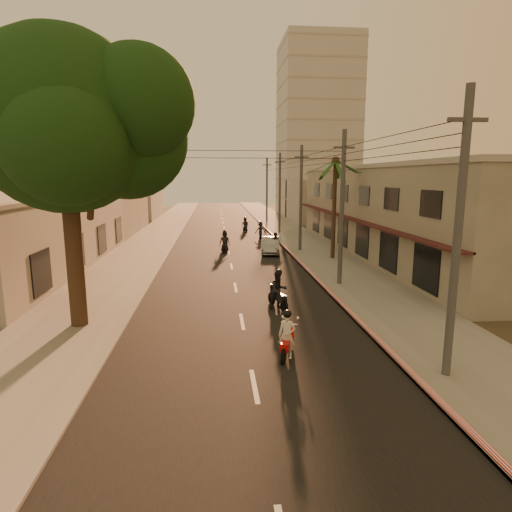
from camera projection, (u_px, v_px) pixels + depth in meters
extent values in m
plane|color=#383023|center=(245.00, 338.00, 17.12)|extent=(160.00, 160.00, 0.00)
cube|color=black|center=(229.00, 252.00, 36.70)|extent=(10.00, 140.00, 0.02)
cube|color=slate|center=(314.00, 250.00, 37.39)|extent=(5.00, 140.00, 0.12)
cube|color=slate|center=(140.00, 253.00, 35.98)|extent=(5.00, 140.00, 0.12)
cube|color=red|center=(298.00, 261.00, 32.26)|extent=(0.20, 60.00, 0.20)
cube|color=gray|center=(398.00, 212.00, 35.42)|extent=(8.00, 34.00, 7.00)
cube|color=#A8A198|center=(401.00, 167.00, 34.75)|extent=(8.20, 34.20, 0.30)
cube|color=#3E191A|center=(347.00, 217.00, 35.09)|extent=(0.80, 34.00, 0.12)
cube|color=#A8A198|center=(25.00, 235.00, 29.05)|extent=(8.00, 24.00, 5.00)
cube|color=gray|center=(21.00, 196.00, 28.58)|extent=(8.20, 24.20, 0.20)
cube|color=#B7B5B2|center=(317.00, 130.00, 70.88)|extent=(12.00, 12.00, 28.00)
cylinder|color=black|center=(75.00, 259.00, 17.87)|extent=(0.70, 0.70, 6.00)
cylinder|color=black|center=(92.00, 186.00, 17.79)|extent=(1.22, 2.17, 3.04)
cylinder|color=black|center=(50.00, 181.00, 16.94)|extent=(1.31, 1.49, 2.73)
sphere|color=black|center=(64.00, 122.00, 16.87)|extent=(7.20, 7.20, 7.20)
sphere|color=black|center=(127.00, 138.00, 18.15)|extent=(5.20, 5.20, 5.20)
sphere|color=black|center=(26.00, 132.00, 17.54)|extent=(4.80, 4.80, 4.80)
sphere|color=black|center=(66.00, 142.00, 15.33)|extent=(4.60, 4.60, 4.60)
sphere|color=black|center=(138.00, 103.00, 16.54)|extent=(4.40, 4.40, 4.40)
sphere|color=black|center=(108.00, 104.00, 19.13)|extent=(4.40, 4.40, 4.40)
cylinder|color=black|center=(334.00, 211.00, 32.84)|extent=(0.32, 0.32, 7.60)
sphere|color=black|center=(336.00, 160.00, 32.15)|extent=(0.60, 0.60, 0.60)
cylinder|color=#38383A|center=(457.00, 240.00, 12.97)|extent=(0.26, 0.26, 9.00)
cube|color=#38383A|center=(468.00, 120.00, 12.33)|extent=(1.20, 0.12, 0.12)
cylinder|color=#38383A|center=(342.00, 210.00, 24.71)|extent=(0.26, 0.26, 9.00)
cube|color=#38383A|center=(344.00, 148.00, 24.08)|extent=(1.20, 0.12, 0.12)
cylinder|color=#38383A|center=(301.00, 199.00, 36.46)|extent=(0.26, 0.26, 9.00)
cube|color=#38383A|center=(302.00, 157.00, 35.82)|extent=(1.20, 0.12, 0.12)
cylinder|color=#38383A|center=(280.00, 194.00, 48.20)|extent=(0.26, 0.26, 9.00)
cube|color=#38383A|center=(280.00, 162.00, 47.56)|extent=(1.20, 0.12, 0.12)
cylinder|color=#38383A|center=(267.00, 190.00, 59.95)|extent=(0.26, 0.26, 9.00)
cube|color=#38383A|center=(267.00, 165.00, 59.31)|extent=(1.20, 0.12, 0.12)
cube|color=#A8A198|center=(319.00, 200.00, 61.93)|extent=(8.00, 14.00, 6.00)
cube|color=#A8A198|center=(102.00, 214.00, 48.68)|extent=(8.00, 14.00, 4.40)
cube|color=#A8A198|center=(131.00, 196.00, 66.06)|extent=(8.00, 14.00, 7.00)
cylinder|color=black|center=(290.00, 343.00, 15.91)|extent=(0.30, 0.56, 0.56)
cylinder|color=black|center=(284.00, 357.00, 14.72)|extent=(0.30, 0.56, 0.56)
cube|color=#B40D0E|center=(287.00, 343.00, 15.19)|extent=(0.66, 1.13, 0.30)
cube|color=#B40D0E|center=(290.00, 334.00, 15.64)|extent=(0.32, 0.20, 0.60)
cylinder|color=silver|center=(290.00, 324.00, 15.69)|extent=(0.53, 0.24, 0.04)
imported|color=beige|center=(287.00, 335.00, 15.14)|extent=(0.89, 0.81, 1.69)
sphere|color=black|center=(287.00, 314.00, 14.99)|extent=(0.30, 0.30, 0.30)
sphere|color=silver|center=(283.00, 317.00, 15.70)|extent=(0.12, 0.12, 0.12)
sphere|color=silver|center=(298.00, 318.00, 15.55)|extent=(0.12, 0.12, 0.12)
cylinder|color=black|center=(272.00, 298.00, 21.65)|extent=(0.30, 0.63, 0.62)
cylinder|color=black|center=(284.00, 306.00, 20.40)|extent=(0.30, 0.63, 0.62)
cube|color=black|center=(279.00, 297.00, 20.89)|extent=(0.68, 1.26, 0.33)
cube|color=black|center=(274.00, 291.00, 21.36)|extent=(0.35, 0.21, 0.67)
cylinder|color=silver|center=(272.00, 282.00, 21.41)|extent=(0.59, 0.23, 0.04)
imported|color=black|center=(279.00, 290.00, 20.83)|extent=(1.33, 1.24, 1.87)
sphere|color=black|center=(279.00, 272.00, 20.67)|extent=(0.33, 0.33, 0.33)
cylinder|color=black|center=(275.00, 249.00, 36.57)|extent=(0.16, 0.58, 0.57)
cylinder|color=black|center=(275.00, 252.00, 35.32)|extent=(0.16, 0.58, 0.57)
cube|color=black|center=(275.00, 247.00, 35.82)|extent=(0.41, 1.15, 0.31)
cube|color=black|center=(275.00, 244.00, 36.29)|extent=(0.32, 0.13, 0.61)
cylinder|color=silver|center=(275.00, 240.00, 36.35)|extent=(0.56, 0.10, 0.04)
imported|color=black|center=(275.00, 244.00, 35.77)|extent=(1.10, 0.64, 1.72)
sphere|color=black|center=(275.00, 234.00, 35.62)|extent=(0.31, 0.31, 0.31)
cylinder|color=black|center=(226.00, 247.00, 37.30)|extent=(0.22, 0.62, 0.61)
cylinder|color=black|center=(224.00, 250.00, 35.97)|extent=(0.22, 0.62, 0.61)
cube|color=black|center=(225.00, 245.00, 36.50)|extent=(0.52, 1.23, 0.33)
cube|color=black|center=(226.00, 243.00, 37.00)|extent=(0.34, 0.17, 0.65)
cylinder|color=silver|center=(226.00, 238.00, 37.06)|extent=(0.59, 0.15, 0.04)
imported|color=black|center=(225.00, 242.00, 36.44)|extent=(1.10, 0.91, 1.82)
sphere|color=black|center=(225.00, 232.00, 36.29)|extent=(0.33, 0.33, 0.33)
cylinder|color=black|center=(260.00, 235.00, 45.35)|extent=(0.16, 0.58, 0.57)
cylinder|color=black|center=(261.00, 237.00, 44.09)|extent=(0.16, 0.58, 0.57)
cube|color=black|center=(260.00, 233.00, 44.59)|extent=(0.40, 1.15, 0.31)
cube|color=black|center=(260.00, 231.00, 45.07)|extent=(0.32, 0.13, 0.61)
cylinder|color=silver|center=(260.00, 228.00, 45.12)|extent=(0.56, 0.09, 0.04)
imported|color=black|center=(260.00, 231.00, 44.54)|extent=(1.24, 0.85, 1.72)
sphere|color=black|center=(261.00, 223.00, 44.39)|extent=(0.31, 0.31, 0.31)
imported|color=gray|center=(271.00, 245.00, 36.05)|extent=(2.60, 4.53, 1.36)
cylinder|color=black|center=(246.00, 229.00, 50.90)|extent=(0.25, 0.56, 0.56)
cylinder|color=black|center=(244.00, 230.00, 49.69)|extent=(0.25, 0.56, 0.56)
cube|color=black|center=(245.00, 227.00, 50.17)|extent=(0.58, 1.13, 0.30)
cube|color=black|center=(246.00, 225.00, 50.63)|extent=(0.31, 0.18, 0.60)
cylinder|color=silver|center=(246.00, 222.00, 50.68)|extent=(0.54, 0.19, 0.04)
imported|color=black|center=(245.00, 225.00, 50.12)|extent=(1.11, 0.98, 1.67)
sphere|color=black|center=(245.00, 218.00, 49.98)|extent=(0.30, 0.30, 0.30)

